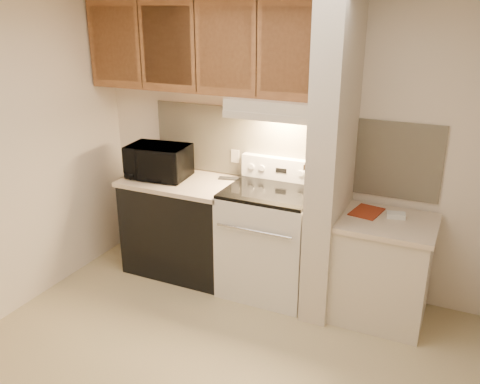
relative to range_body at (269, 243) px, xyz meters
The scene contains 47 objects.
floor 1.24m from the range_body, 90.00° to the right, with size 3.60×3.60×0.00m, color #C7B588.
wall_back 0.86m from the range_body, 90.00° to the left, with size 3.60×0.02×2.50m, color #F1E1CC.
backsplash 0.84m from the range_body, 90.00° to the left, with size 2.60×0.02×0.63m, color beige.
range_body is the anchor object (origin of this frame).
oven_window 0.32m from the range_body, 90.00° to the right, with size 0.50×0.01×0.30m, color black.
oven_handle 0.44m from the range_body, 90.00° to the right, with size 0.02×0.02×0.65m, color silver.
cooktop 0.48m from the range_body, ahead, with size 0.74×0.64×0.03m, color black.
range_backguard 0.66m from the range_body, 90.00° to the left, with size 0.76×0.08×0.20m, color silver.
range_display 0.64m from the range_body, 90.00° to the left, with size 0.10×0.01×0.04m, color black.
range_knob_left_outer 0.70m from the range_body, 139.40° to the left, with size 0.05×0.05×0.02m, color silver.
range_knob_left_inner 0.66m from the range_body, 126.87° to the left, with size 0.05×0.05×0.02m, color silver.
range_knob_right_inner 0.66m from the range_body, 53.13° to the left, with size 0.05×0.05×0.02m, color silver.
range_knob_right_outer 0.70m from the range_body, 40.60° to the left, with size 0.05×0.05×0.02m, color silver.
dishwasher_front 0.88m from the range_body, behind, with size 1.00×0.63×0.87m, color black.
left_countertop 0.98m from the range_body, behind, with size 1.04×0.67×0.04m, color beige.
spoon_rest 0.70m from the range_body, 156.37° to the left, with size 0.21×0.07×0.01m, color black.
teal_jar 1.09m from the range_body, behind, with size 0.10×0.10×0.11m, color #255E62.
outlet 0.86m from the range_body, 146.31° to the left, with size 0.08×0.01×0.12m, color beige.
microwave 1.25m from the range_body, behind, with size 0.55×0.37×0.30m, color black.
partition_pillar 0.94m from the range_body, ahead, with size 0.22×0.70×2.50m, color beige.
pillar_trim 0.93m from the range_body, ahead, with size 0.01×0.70×0.04m, color #955C33.
knife_strip 0.95m from the range_body, ahead, with size 0.02×0.42×0.04m, color black.
knife_blade_a 0.87m from the range_body, 29.64° to the right, with size 0.01×0.04×0.16m, color silver.
knife_handle_a 1.01m from the range_body, 30.85° to the right, with size 0.02×0.02×0.10m, color black.
knife_blade_b 0.85m from the range_body, 20.92° to the right, with size 0.01×0.04×0.18m, color silver.
knife_handle_b 0.99m from the range_body, 18.73° to the right, with size 0.02×0.02×0.10m, color black.
knife_blade_c 0.83m from the range_body, ahead, with size 0.01×0.04×0.20m, color silver.
knife_handle_c 0.99m from the range_body, ahead, with size 0.02×0.02×0.10m, color black.
knife_blade_d 0.85m from the range_body, ahead, with size 0.01×0.04×0.16m, color silver.
knife_handle_d 0.99m from the range_body, ahead, with size 0.02×0.02×0.10m, color black.
knife_blade_e 0.85m from the range_body, 16.37° to the left, with size 0.01×0.04×0.18m, color silver.
knife_handle_e 0.99m from the range_body, 16.66° to the left, with size 0.02×0.02×0.10m, color black.
oven_mitt 0.85m from the range_body, 23.58° to the left, with size 0.03×0.10×0.25m, color gray.
right_cab_base 0.97m from the range_body, ahead, with size 0.70×0.60×0.81m, color beige.
right_countertop 1.04m from the range_body, ahead, with size 0.74×0.64×0.04m, color beige.
red_folder 0.89m from the range_body, ahead, with size 0.21×0.29×0.01m, color maroon.
white_box 1.10m from the range_body, ahead, with size 0.14×0.09×0.04m, color white.
range_hood 1.17m from the range_body, 90.00° to the left, with size 0.78×0.44×0.15m, color beige.
hood_lip 1.12m from the range_body, 90.00° to the right, with size 0.78×0.04×0.06m, color beige.
upper_cabinets 1.77m from the range_body, 166.16° to the left, with size 2.18×0.33×0.77m, color #955C33.
cab_door_a 2.22m from the range_body, behind, with size 0.46×0.01×0.63m, color #955C33.
cab_gap_a 2.04m from the range_body, behind, with size 0.01×0.01×0.73m, color black.
cab_door_b 1.89m from the range_body, behind, with size 0.46×0.01×0.63m, color #955C33.
cab_gap_b 1.77m from the range_body, behind, with size 0.01×0.01×0.73m, color black.
cab_door_c 1.68m from the range_body, behind, with size 0.46×0.01×0.63m, color #955C33.
cab_gap_c 1.63m from the range_body, behind, with size 0.01×0.01×0.73m, color black.
cab_door_d 1.63m from the range_body, ahead, with size 0.46×0.01×0.63m, color #955C33.
Camera 1 is at (1.45, -2.57, 2.40)m, focal length 38.00 mm.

